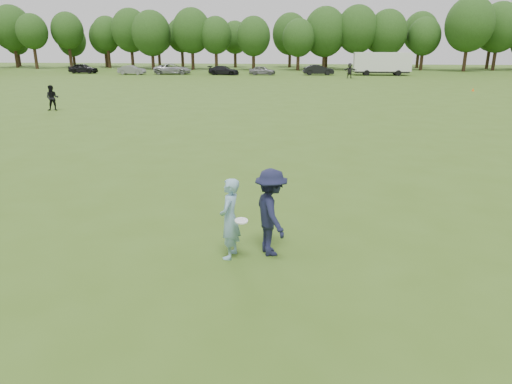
{
  "coord_description": "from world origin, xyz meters",
  "views": [
    {
      "loc": [
        0.42,
        -8.76,
        4.32
      ],
      "look_at": [
        -0.7,
        1.08,
        1.1
      ],
      "focal_mm": 32.0,
      "sensor_mm": 36.0,
      "label": 1
    }
  ],
  "objects_px": {
    "player_far_d": "(350,71)",
    "car_c": "(173,69)",
    "cargo_trailer": "(382,63)",
    "car_d": "(224,70)",
    "car_e": "(262,70)",
    "car_b": "(132,70)",
    "car_f": "(318,70)",
    "thrower": "(230,219)",
    "field_cone": "(473,90)",
    "car_a": "(83,68)",
    "player_far_a": "(52,98)",
    "defender": "(271,212)"
  },
  "relations": [
    {
      "from": "player_far_d",
      "to": "car_c",
      "type": "distance_m",
      "value": 26.28
    },
    {
      "from": "player_far_d",
      "to": "cargo_trailer",
      "type": "xyz_separation_m",
      "value": [
        5.07,
        6.69,
        0.79
      ]
    },
    {
      "from": "car_d",
      "to": "car_e",
      "type": "height_order",
      "value": "car_d"
    },
    {
      "from": "car_b",
      "to": "cargo_trailer",
      "type": "distance_m",
      "value": 36.69
    },
    {
      "from": "car_e",
      "to": "car_f",
      "type": "height_order",
      "value": "car_f"
    },
    {
      "from": "thrower",
      "to": "car_f",
      "type": "distance_m",
      "value": 60.82
    },
    {
      "from": "player_far_d",
      "to": "car_e",
      "type": "distance_m",
      "value": 13.27
    },
    {
      "from": "car_f",
      "to": "field_cone",
      "type": "relative_size",
      "value": 14.85
    },
    {
      "from": "field_cone",
      "to": "cargo_trailer",
      "type": "bearing_deg",
      "value": 103.1
    },
    {
      "from": "thrower",
      "to": "car_e",
      "type": "height_order",
      "value": "thrower"
    },
    {
      "from": "thrower",
      "to": "car_a",
      "type": "xyz_separation_m",
      "value": [
        -33.3,
        60.72,
        -0.11
      ]
    },
    {
      "from": "player_far_a",
      "to": "car_c",
      "type": "height_order",
      "value": "player_far_a"
    },
    {
      "from": "player_far_d",
      "to": "car_c",
      "type": "relative_size",
      "value": 0.36
    },
    {
      "from": "defender",
      "to": "car_a",
      "type": "distance_m",
      "value": 69.42
    },
    {
      "from": "player_far_d",
      "to": "car_e",
      "type": "bearing_deg",
      "value": 151.07
    },
    {
      "from": "car_c",
      "to": "car_f",
      "type": "relative_size",
      "value": 1.24
    },
    {
      "from": "player_far_a",
      "to": "car_d",
      "type": "relative_size",
      "value": 0.38
    },
    {
      "from": "car_b",
      "to": "car_a",
      "type": "bearing_deg",
      "value": 78.82
    },
    {
      "from": "player_far_d",
      "to": "car_e",
      "type": "height_order",
      "value": "player_far_d"
    },
    {
      "from": "car_f",
      "to": "car_a",
      "type": "bearing_deg",
      "value": 82.97
    },
    {
      "from": "car_b",
      "to": "car_d",
      "type": "height_order",
      "value": "car_b"
    },
    {
      "from": "defender",
      "to": "car_b",
      "type": "height_order",
      "value": "defender"
    },
    {
      "from": "car_e",
      "to": "cargo_trailer",
      "type": "relative_size",
      "value": 0.43
    },
    {
      "from": "thrower",
      "to": "car_b",
      "type": "distance_m",
      "value": 63.66
    },
    {
      "from": "defender",
      "to": "car_e",
      "type": "xyz_separation_m",
      "value": [
        -6.17,
        59.56,
        -0.29
      ]
    },
    {
      "from": "defender",
      "to": "cargo_trailer",
      "type": "distance_m",
      "value": 61.92
    },
    {
      "from": "car_a",
      "to": "car_d",
      "type": "bearing_deg",
      "value": -89.15
    },
    {
      "from": "thrower",
      "to": "defender",
      "type": "relative_size",
      "value": 0.92
    },
    {
      "from": "car_c",
      "to": "field_cone",
      "type": "distance_m",
      "value": 42.27
    },
    {
      "from": "player_far_a",
      "to": "car_b",
      "type": "height_order",
      "value": "player_far_a"
    },
    {
      "from": "car_a",
      "to": "car_c",
      "type": "distance_m",
      "value": 14.44
    },
    {
      "from": "car_c",
      "to": "car_d",
      "type": "distance_m",
      "value": 7.91
    },
    {
      "from": "defender",
      "to": "player_far_a",
      "type": "relative_size",
      "value": 1.11
    },
    {
      "from": "car_b",
      "to": "car_f",
      "type": "bearing_deg",
      "value": -83.51
    },
    {
      "from": "car_d",
      "to": "field_cone",
      "type": "distance_m",
      "value": 35.38
    },
    {
      "from": "car_f",
      "to": "player_far_a",
      "type": "bearing_deg",
      "value": 148.01
    },
    {
      "from": "player_far_d",
      "to": "car_a",
      "type": "bearing_deg",
      "value": 165.95
    },
    {
      "from": "thrower",
      "to": "car_f",
      "type": "xyz_separation_m",
      "value": [
        2.82,
        60.75,
        -0.13
      ]
    },
    {
      "from": "defender",
      "to": "car_b",
      "type": "distance_m",
      "value": 63.74
    },
    {
      "from": "car_a",
      "to": "car_f",
      "type": "distance_m",
      "value": 36.12
    },
    {
      "from": "defender",
      "to": "car_d",
      "type": "distance_m",
      "value": 60.32
    },
    {
      "from": "field_cone",
      "to": "cargo_trailer",
      "type": "xyz_separation_m",
      "value": [
        -5.37,
        23.07,
        1.63
      ]
    },
    {
      "from": "player_far_a",
      "to": "car_f",
      "type": "bearing_deg",
      "value": 46.8
    },
    {
      "from": "defender",
      "to": "car_e",
      "type": "distance_m",
      "value": 59.88
    },
    {
      "from": "car_f",
      "to": "car_e",
      "type": "bearing_deg",
      "value": 89.36
    },
    {
      "from": "player_far_a",
      "to": "car_e",
      "type": "height_order",
      "value": "player_far_a"
    },
    {
      "from": "car_a",
      "to": "cargo_trailer",
      "type": "relative_size",
      "value": 0.49
    },
    {
      "from": "car_a",
      "to": "field_cone",
      "type": "distance_m",
      "value": 55.38
    },
    {
      "from": "car_c",
      "to": "cargo_trailer",
      "type": "height_order",
      "value": "cargo_trailer"
    },
    {
      "from": "defender",
      "to": "car_e",
      "type": "relative_size",
      "value": 0.49
    }
  ]
}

